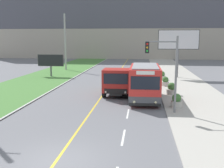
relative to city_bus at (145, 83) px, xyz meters
name	(u,v)px	position (x,y,z in m)	size (l,w,h in m)	color
ground_plane	(56,161)	(-3.96, -12.08, -1.56)	(300.00, 300.00, 0.00)	slate
lane_marking_centre	(75,145)	(-3.61, -10.20, -1.56)	(2.88, 140.00, 0.01)	gold
apartment_block_background	(129,16)	(-3.96, 51.03, 9.86)	(80.00, 8.04, 22.84)	#A89E8E
city_bus	(145,83)	(0.00, 0.00, 0.00)	(2.64, 6.10, 3.08)	red
dump_truck	(118,82)	(-2.53, 1.84, -0.25)	(2.60, 6.12, 2.60)	black
car_distant	(146,71)	(0.27, 15.39, -0.87)	(1.80, 4.30, 1.45)	maroon
utility_pole_far	(65,42)	(-13.42, 21.67, 3.26)	(1.80, 0.28, 9.52)	#9E9E99
traffic_light_mast	(167,65)	(1.45, -3.86, 1.98)	(2.28, 0.32, 5.53)	slate
billboard_large	(178,41)	(4.59, 14.17, 3.44)	(5.47, 0.24, 6.53)	#59595B
billboard_small	(51,61)	(-13.17, 13.40, 0.66)	(3.72, 0.24, 3.15)	#59595B
planter_round_near	(177,101)	(2.45, -2.30, -1.01)	(0.86, 0.86, 1.07)	#B7B2A8
planter_round_second	(171,89)	(2.57, 2.43, -0.97)	(0.94, 0.94, 1.15)	#B7B2A8
planter_round_third	(165,82)	(2.40, 7.16, -1.02)	(0.88, 0.88, 1.05)	#B7B2A8
planter_round_far	(162,76)	(2.38, 11.89, -1.01)	(0.90, 0.90, 1.07)	#B7B2A8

